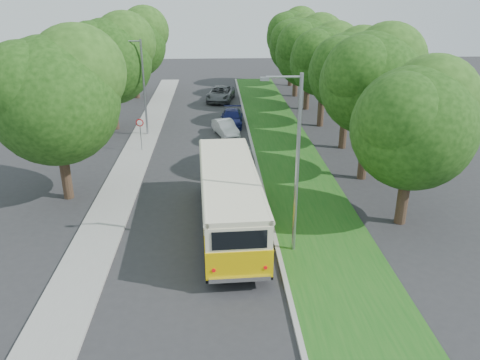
{
  "coord_description": "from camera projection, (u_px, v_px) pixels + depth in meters",
  "views": [
    {
      "loc": [
        0.92,
        -20.69,
        11.07
      ],
      "look_at": [
        2.16,
        2.46,
        1.5
      ],
      "focal_mm": 35.0,
      "sensor_mm": 36.0,
      "label": 1
    }
  ],
  "objects": [
    {
      "name": "grass_verge",
      "position": [
        301.0,
        185.0,
        28.15
      ],
      "size": [
        4.5,
        70.0,
        0.13
      ],
      "primitive_type": "cube",
      "color": "#195316",
      "rests_on": "ground"
    },
    {
      "name": "sidewalk",
      "position": [
        120.0,
        189.0,
        27.63
      ],
      "size": [
        2.2,
        70.0,
        0.12
      ],
      "primitive_type": "cube",
      "color": "gray",
      "rests_on": "ground"
    },
    {
      "name": "car_blue",
      "position": [
        232.0,
        118.0,
        40.25
      ],
      "size": [
        2.18,
        4.67,
        1.32
      ],
      "primitive_type": "imported",
      "rotation": [
        0.0,
        0.0,
        -0.07
      ],
      "color": "#121851",
      "rests_on": "ground"
    },
    {
      "name": "car_white",
      "position": [
        225.0,
        128.0,
        37.56
      ],
      "size": [
        2.3,
        3.94,
        1.23
      ],
      "primitive_type": "imported",
      "rotation": [
        0.0,
        0.0,
        0.29
      ],
      "color": "silver",
      "rests_on": "ground"
    },
    {
      "name": "car_silver",
      "position": [
        235.0,
        158.0,
        30.62
      ],
      "size": [
        2.68,
        4.61,
        1.48
      ],
      "primitive_type": "imported",
      "rotation": [
        0.0,
        0.0,
        -0.23
      ],
      "color": "#AFAFB4",
      "rests_on": "ground"
    },
    {
      "name": "car_grey",
      "position": [
        221.0,
        94.0,
        49.0
      ],
      "size": [
        3.36,
        5.7,
        1.49
      ],
      "primitive_type": "imported",
      "rotation": [
        0.0,
        0.0,
        -0.17
      ],
      "color": "#4F5256",
      "rests_on": "ground"
    },
    {
      "name": "curb",
      "position": [
        262.0,
        185.0,
        28.03
      ],
      "size": [
        0.2,
        70.0,
        0.15
      ],
      "primitive_type": "cube",
      "color": "gray",
      "rests_on": "ground"
    },
    {
      "name": "warning_sign",
      "position": [
        140.0,
        129.0,
        33.45
      ],
      "size": [
        0.56,
        0.1,
        2.5
      ],
      "color": "gray",
      "rests_on": "ground"
    },
    {
      "name": "lamppost_far",
      "position": [
        143.0,
        84.0,
        36.24
      ],
      "size": [
        1.71,
        0.16,
        7.5
      ],
      "color": "gray",
      "rests_on": "ground"
    },
    {
      "name": "treeline",
      "position": [
        242.0,
        56.0,
        37.77
      ],
      "size": [
        24.27,
        41.91,
        9.46
      ],
      "color": "#332319",
      "rests_on": "ground"
    },
    {
      "name": "lamppost_near",
      "position": [
        295.0,
        161.0,
        19.5
      ],
      "size": [
        1.71,
        0.16,
        8.0
      ],
      "color": "gray",
      "rests_on": "ground"
    },
    {
      "name": "ground",
      "position": [
        199.0,
        228.0,
        23.27
      ],
      "size": [
        120.0,
        120.0,
        0.0
      ],
      "primitive_type": "plane",
      "color": "#2A2A2D",
      "rests_on": "ground"
    },
    {
      "name": "vintage_bus",
      "position": [
        229.0,
        201.0,
        22.48
      ],
      "size": [
        3.16,
        10.66,
        3.14
      ],
      "primitive_type": null,
      "rotation": [
        0.0,
        0.0,
        0.04
      ],
      "color": "yellow",
      "rests_on": "ground"
    }
  ]
}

